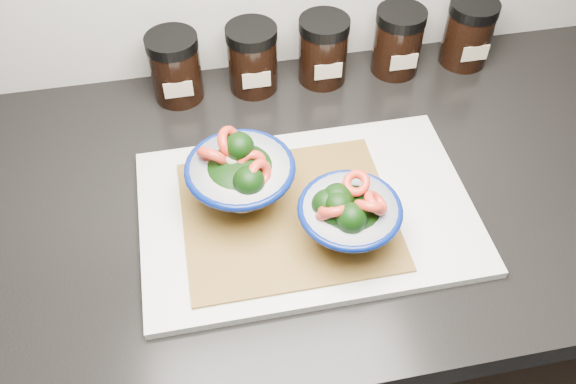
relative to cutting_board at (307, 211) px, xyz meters
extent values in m
cube|color=black|center=(0.05, 0.05, -0.48)|extent=(3.43, 0.58, 0.86)
cube|color=black|center=(0.05, 0.05, -0.03)|extent=(3.50, 0.60, 0.04)
cube|color=silver|center=(0.00, 0.00, 0.00)|extent=(0.45, 0.30, 0.01)
cube|color=olive|center=(-0.03, -0.01, 0.01)|extent=(0.28, 0.24, 0.00)
cylinder|color=white|center=(-0.08, 0.03, 0.02)|extent=(0.05, 0.05, 0.01)
ellipsoid|color=white|center=(-0.08, 0.03, 0.03)|extent=(0.08, 0.08, 0.04)
torus|color=#051559|center=(-0.08, 0.03, 0.07)|extent=(0.15, 0.15, 0.01)
torus|color=#051559|center=(-0.08, 0.03, 0.06)|extent=(0.12, 0.12, 0.00)
ellipsoid|color=black|center=(-0.08, 0.03, 0.06)|extent=(0.11, 0.11, 0.05)
ellipsoid|color=black|center=(-0.08, 0.05, 0.09)|extent=(0.04, 0.04, 0.04)
cylinder|color=#477233|center=(-0.08, 0.05, 0.08)|extent=(0.01, 0.01, 0.02)
ellipsoid|color=black|center=(-0.08, 0.00, 0.08)|extent=(0.04, 0.04, 0.04)
cylinder|color=#477233|center=(-0.08, 0.00, 0.06)|extent=(0.01, 0.02, 0.03)
ellipsoid|color=black|center=(-0.08, 0.07, 0.08)|extent=(0.04, 0.04, 0.03)
cylinder|color=#477233|center=(-0.08, 0.07, 0.07)|extent=(0.02, 0.01, 0.02)
torus|color=#E4482B|center=(-0.07, 0.03, 0.08)|extent=(0.06, 0.04, 0.06)
torus|color=#E4482B|center=(-0.09, 0.06, 0.10)|extent=(0.05, 0.05, 0.05)
torus|color=#E4482B|center=(-0.12, 0.04, 0.08)|extent=(0.05, 0.05, 0.05)
torus|color=#E4482B|center=(-0.06, 0.00, 0.08)|extent=(0.05, 0.05, 0.05)
cylinder|color=#CCBC8E|center=(-0.09, 0.04, 0.08)|extent=(0.02, 0.02, 0.02)
cylinder|color=white|center=(0.04, -0.06, 0.01)|extent=(0.05, 0.05, 0.01)
ellipsoid|color=white|center=(0.04, -0.06, 0.03)|extent=(0.07, 0.07, 0.03)
torus|color=#051559|center=(0.04, -0.06, 0.07)|extent=(0.13, 0.13, 0.01)
torus|color=#051559|center=(0.04, -0.06, 0.05)|extent=(0.11, 0.11, 0.00)
ellipsoid|color=black|center=(0.04, -0.06, 0.06)|extent=(0.10, 0.10, 0.04)
ellipsoid|color=black|center=(0.02, -0.06, 0.07)|extent=(0.04, 0.04, 0.03)
cylinder|color=#477233|center=(0.02, -0.06, 0.05)|extent=(0.01, 0.01, 0.03)
ellipsoid|color=black|center=(0.02, -0.06, 0.08)|extent=(0.03, 0.03, 0.03)
cylinder|color=#477233|center=(0.02, -0.06, 0.07)|extent=(0.01, 0.01, 0.02)
ellipsoid|color=black|center=(0.01, -0.05, 0.07)|extent=(0.04, 0.04, 0.04)
cylinder|color=#477233|center=(0.01, -0.05, 0.06)|extent=(0.01, 0.01, 0.02)
ellipsoid|color=black|center=(0.03, -0.08, 0.08)|extent=(0.04, 0.04, 0.04)
cylinder|color=#477233|center=(0.03, -0.08, 0.06)|extent=(0.01, 0.01, 0.03)
ellipsoid|color=black|center=(0.03, -0.05, 0.07)|extent=(0.04, 0.04, 0.04)
cylinder|color=#477233|center=(0.03, -0.05, 0.06)|extent=(0.01, 0.01, 0.03)
torus|color=#E4482B|center=(0.01, -0.07, 0.08)|extent=(0.05, 0.04, 0.05)
torus|color=#E4482B|center=(0.05, -0.04, 0.09)|extent=(0.06, 0.06, 0.03)
torus|color=#E4482B|center=(0.02, -0.07, 0.08)|extent=(0.05, 0.05, 0.04)
torus|color=#E4482B|center=(0.07, -0.07, 0.08)|extent=(0.04, 0.05, 0.04)
torus|color=#E4482B|center=(0.06, -0.08, 0.09)|extent=(0.06, 0.05, 0.05)
cylinder|color=#CCBC8E|center=(0.01, -0.06, 0.07)|extent=(0.02, 0.02, 0.01)
cylinder|color=black|center=(-0.15, 0.29, 0.04)|extent=(0.08, 0.08, 0.09)
cylinder|color=black|center=(-0.15, 0.29, 0.10)|extent=(0.08, 0.08, 0.02)
cube|color=#C6B793|center=(-0.15, 0.25, 0.04)|extent=(0.04, 0.00, 0.03)
cylinder|color=black|center=(-0.03, 0.29, 0.04)|extent=(0.08, 0.08, 0.09)
cylinder|color=black|center=(-0.03, 0.29, 0.10)|extent=(0.08, 0.08, 0.02)
cube|color=#C6B793|center=(-0.03, 0.25, 0.04)|extent=(0.04, 0.00, 0.03)
cylinder|color=black|center=(0.09, 0.29, 0.04)|extent=(0.08, 0.08, 0.09)
cylinder|color=black|center=(0.09, 0.29, 0.10)|extent=(0.08, 0.08, 0.02)
cube|color=#C6B793|center=(0.09, 0.25, 0.04)|extent=(0.04, 0.00, 0.03)
cylinder|color=black|center=(0.22, 0.29, 0.04)|extent=(0.08, 0.08, 0.09)
cylinder|color=black|center=(0.22, 0.29, 0.10)|extent=(0.08, 0.08, 0.02)
cube|color=#C6B793|center=(0.22, 0.25, 0.04)|extent=(0.04, 0.00, 0.03)
cylinder|color=black|center=(0.34, 0.29, 0.04)|extent=(0.08, 0.08, 0.09)
cylinder|color=black|center=(0.34, 0.29, 0.10)|extent=(0.08, 0.08, 0.02)
cube|color=#C6B793|center=(0.34, 0.25, 0.04)|extent=(0.05, 0.00, 0.03)
camera|label=1|loc=(-0.13, -0.51, 0.64)|focal=38.00mm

